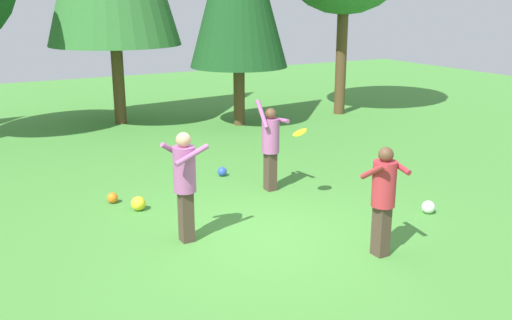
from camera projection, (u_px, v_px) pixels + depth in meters
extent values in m
plane|color=#478C38|center=(262.00, 237.00, 8.99)|extent=(40.00, 40.00, 0.00)
cube|color=#4C382D|center=(270.00, 171.00, 11.07)|extent=(0.19, 0.22, 0.76)
cylinder|color=#A85693|center=(271.00, 136.00, 10.88)|extent=(0.34, 0.34, 0.66)
sphere|color=brown|center=(271.00, 114.00, 10.76)|extent=(0.22, 0.22, 0.22)
cylinder|color=#A85693|center=(279.00, 120.00, 10.90)|extent=(0.13, 0.57, 0.12)
cylinder|color=#A85693|center=(262.00, 114.00, 10.65)|extent=(0.11, 0.38, 0.51)
cube|color=#4C382D|center=(381.00, 231.00, 8.25)|extent=(0.19, 0.22, 0.76)
cylinder|color=#B72D38|center=(384.00, 184.00, 8.05)|extent=(0.34, 0.34, 0.66)
sphere|color=brown|center=(386.00, 155.00, 7.94)|extent=(0.22, 0.22, 0.22)
cylinder|color=#B72D38|center=(373.00, 171.00, 7.91)|extent=(0.11, 0.53, 0.36)
cylinder|color=#B72D38|center=(397.00, 164.00, 8.06)|extent=(0.12, 0.57, 0.18)
cube|color=#4C382D|center=(186.00, 216.00, 8.73)|extent=(0.19, 0.22, 0.81)
cylinder|color=#A85693|center=(184.00, 169.00, 8.52)|extent=(0.34, 0.34, 0.70)
sphere|color=tan|center=(183.00, 140.00, 8.40)|extent=(0.23, 0.23, 0.23)
cylinder|color=#A85693|center=(176.00, 153.00, 8.60)|extent=(0.54, 0.20, 0.41)
cylinder|color=#A85693|center=(192.00, 155.00, 8.31)|extent=(0.60, 0.22, 0.25)
cylinder|color=yellow|center=(300.00, 133.00, 10.09)|extent=(0.34, 0.35, 0.14)
sphere|color=blue|center=(222.00, 172.00, 12.01)|extent=(0.20, 0.20, 0.20)
sphere|color=orange|center=(112.00, 198.00, 10.43)|extent=(0.20, 0.20, 0.20)
sphere|color=white|center=(428.00, 207.00, 9.93)|extent=(0.23, 0.23, 0.23)
sphere|color=yellow|center=(138.00, 203.00, 10.06)|extent=(0.26, 0.26, 0.26)
cylinder|color=brown|center=(239.00, 72.00, 16.50)|extent=(0.33, 0.33, 3.11)
cylinder|color=brown|center=(117.00, 52.00, 16.55)|extent=(0.35, 0.35, 4.20)
cylinder|color=brown|center=(341.00, 51.00, 18.00)|extent=(0.34, 0.34, 3.99)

